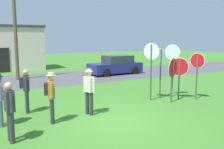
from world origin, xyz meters
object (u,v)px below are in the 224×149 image
Objects in this scene: stop_sign_rear_right at (179,71)px; person_in_teal at (51,94)px; person_on_left at (10,109)px; stop_sign_tallest at (151,62)px; stop_sign_center_cluster at (197,68)px; person_holding_notes at (89,89)px; utility_pole at (15,26)px; parked_car_on_street at (116,66)px; person_in_blue at (26,88)px; stop_sign_low_front at (161,65)px; stop_sign_leaning_left at (173,72)px; stop_sign_rear_left at (172,61)px.

person_in_teal is at bearing -175.75° from stop_sign_rear_right.
person_on_left is at bearing -143.81° from person_in_teal.
stop_sign_tallest is 1.53× the size of person_in_teal.
person_holding_notes is at bearing 177.90° from stop_sign_center_cluster.
utility_pole is 11.48m from stop_sign_rear_right.
parked_car_on_street is 2.60× the size of person_in_blue.
stop_sign_low_front is 1.68m from stop_sign_center_cluster.
person_on_left is (-1.61, -11.00, -2.77)m from utility_pole.
stop_sign_rear_right is 6.19m from person_in_teal.
stop_sign_rear_right is at bearing -40.63° from stop_sign_low_front.
person_in_blue and person_on_left have the same top height.
utility_pole is 10.38m from stop_sign_tallest.
stop_sign_low_front is at bearing 143.94° from stop_sign_center_cluster.
stop_sign_rear_right is at bearing 24.41° from stop_sign_leaning_left.
stop_sign_tallest is (-2.01, 0.86, 0.32)m from stop_sign_center_cluster.
stop_sign_rear_right is at bearing 11.06° from person_on_left.
stop_sign_low_front is 0.91m from stop_sign_leaning_left.
stop_sign_rear_left is 6.80m from person_in_blue.
person_holding_notes is (-6.16, -8.97, 0.30)m from parked_car_on_street.
stop_sign_low_front is 1.20× the size of stop_sign_leaning_left.
stop_sign_tallest is 5.51m from person_in_blue.
stop_sign_low_front reaches higher than stop_sign_leaning_left.
stop_sign_rear_left reaches higher than person_on_left.
stop_sign_rear_left reaches higher than stop_sign_low_front.
stop_sign_rear_right is (-1.48, -8.74, 0.66)m from parked_car_on_street.
stop_sign_low_front reaches higher than person_in_blue.
stop_sign_rear_right is 0.99× the size of stop_sign_leaning_left.
stop_sign_low_front is 1.43× the size of person_in_blue.
stop_sign_tallest is at bearing 11.13° from person_holding_notes.
parked_car_on_street is at bearing 71.43° from stop_sign_tallest.
stop_sign_leaning_left is at bearing -91.64° from stop_sign_low_front.
stop_sign_rear_right is 1.17× the size of person_on_left.
stop_sign_low_front is 1.39× the size of person_in_teal.
stop_sign_low_front is at bearing -104.63° from parked_car_on_street.
stop_sign_leaning_left is at bearing -155.59° from stop_sign_rear_right.
stop_sign_rear_right is at bearing 4.25° from person_in_teal.
stop_sign_tallest reaches higher than stop_sign_rear_left.
stop_sign_low_front is 1.39× the size of person_holding_notes.
stop_sign_center_cluster is 0.85× the size of stop_sign_rear_left.
stop_sign_leaning_left is at bearing 175.33° from stop_sign_center_cluster.
person_holding_notes is 1.03× the size of person_on_left.
person_on_left is at bearing -107.74° from person_in_blue.
stop_sign_low_front is 5.63m from person_in_teal.
stop_sign_leaning_left is 6.22m from person_in_blue.
stop_sign_leaning_left is at bearing -13.66° from person_in_blue.
stop_sign_low_front is 0.69m from stop_sign_rear_left.
person_on_left is at bearing -98.30° from utility_pole.
stop_sign_center_cluster reaches higher than parked_car_on_street.
parked_car_on_street is at bearing 80.41° from stop_sign_rear_right.
stop_sign_center_cluster is (1.35, -0.99, -0.12)m from stop_sign_low_front.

